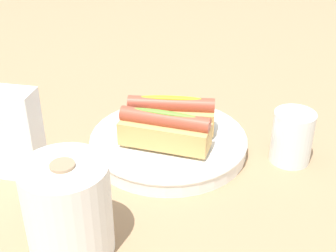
{
  "coord_description": "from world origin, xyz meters",
  "views": [
    {
      "loc": [
        -0.17,
        0.68,
        0.45
      ],
      "look_at": [
        -0.01,
        0.0,
        0.05
      ],
      "focal_mm": 49.99,
      "sensor_mm": 36.0,
      "label": 1
    }
  ],
  "objects": [
    {
      "name": "ground_plane",
      "position": [
        0.0,
        0.0,
        0.0
      ],
      "size": [
        2.4,
        2.4,
        0.0
      ],
      "primitive_type": "plane",
      "color": "#9E7A56"
    },
    {
      "name": "hotdog_front",
      "position": [
        -0.01,
        -0.02,
        0.06
      ],
      "size": [
        0.16,
        0.07,
        0.06
      ],
      "color": "tan",
      "rests_on": "serving_bowl"
    },
    {
      "name": "hotdog_back",
      "position": [
        -0.01,
        0.03,
        0.06
      ],
      "size": [
        0.15,
        0.06,
        0.06
      ],
      "color": "tan",
      "rests_on": "serving_bowl"
    },
    {
      "name": "water_glass",
      "position": [
        -0.22,
        -0.02,
        0.04
      ],
      "size": [
        0.07,
        0.07,
        0.09
      ],
      "color": "white",
      "rests_on": "ground_plane"
    },
    {
      "name": "napkin_box",
      "position": [
        0.22,
        0.13,
        0.07
      ],
      "size": [
        0.11,
        0.05,
        0.15
      ],
      "primitive_type": "cube",
      "rotation": [
        0.0,
        0.0,
        0.03
      ],
      "color": "white",
      "rests_on": "ground_plane"
    },
    {
      "name": "serving_bowl",
      "position": [
        -0.01,
        0.0,
        0.02
      ],
      "size": [
        0.27,
        0.27,
        0.03
      ],
      "color": "white",
      "rests_on": "ground_plane"
    },
    {
      "name": "paper_towel_roll",
      "position": [
        0.06,
        0.26,
        0.07
      ],
      "size": [
        0.11,
        0.11,
        0.13
      ],
      "color": "white",
      "rests_on": "ground_plane"
    }
  ]
}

